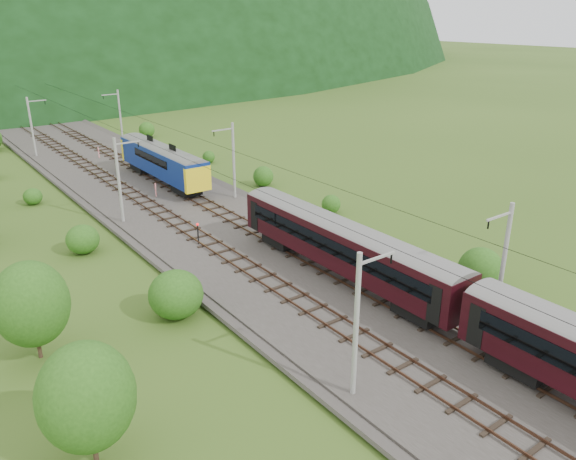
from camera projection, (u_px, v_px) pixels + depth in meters
ground at (431, 357)px, 32.87m from camera, size 600.00×600.00×0.00m
railbed at (322, 291)px, 40.30m from camera, size 14.00×220.00×0.30m
track_left at (295, 298)px, 38.89m from camera, size 2.40×220.00×0.27m
track_right at (347, 279)px, 41.55m from camera, size 2.40×220.00×0.27m
catenary_left at (119, 178)px, 51.79m from camera, size 2.54×192.28×8.00m
catenary_right at (233, 159)px, 58.58m from camera, size 2.54×192.28×8.00m
overhead_wires at (324, 199)px, 37.77m from camera, size 4.83×198.00×0.03m
hazard_post_near at (156, 190)px, 60.02m from camera, size 0.16×0.16×1.49m
hazard_post_far at (99, 152)px, 76.11m from camera, size 0.15×0.15×1.45m
signal at (198, 232)px, 47.69m from camera, size 0.21×0.21×1.88m
vegetation_left at (79, 302)px, 32.81m from camera, size 13.17×143.17×7.09m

